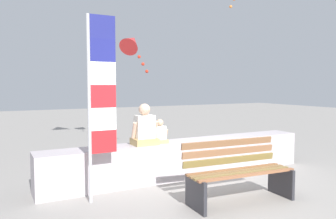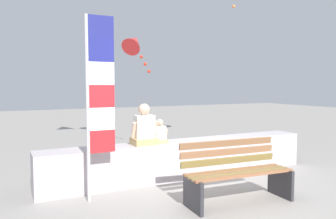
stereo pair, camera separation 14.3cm
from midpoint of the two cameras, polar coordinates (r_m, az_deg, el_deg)
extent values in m
plane|color=gray|center=(5.59, 7.24, -13.70)|extent=(40.00, 40.00, 0.00)
cube|color=#B9AFB4|center=(6.30, 2.05, -8.43)|extent=(5.30, 0.55, 0.68)
cube|color=#965E3D|center=(4.88, 12.86, -10.93)|extent=(1.63, 0.18, 0.03)
cube|color=olive|center=(4.97, 12.07, -10.65)|extent=(1.63, 0.18, 0.03)
cube|color=olive|center=(5.05, 11.31, -10.38)|extent=(1.63, 0.18, 0.03)
cube|color=#905D3A|center=(5.14, 10.57, -10.11)|extent=(1.63, 0.18, 0.03)
cube|color=olive|center=(5.20, 9.91, -8.58)|extent=(1.63, 0.16, 0.10)
cube|color=#956646|center=(5.19, 9.79, -7.13)|extent=(1.63, 0.16, 0.10)
cube|color=#895E3E|center=(5.19, 9.67, -5.68)|extent=(1.63, 0.16, 0.10)
cube|color=#2D2D33|center=(4.69, 3.89, -14.34)|extent=(0.09, 0.53, 0.45)
cube|color=#2D2D33|center=(5.53, 18.15, -11.64)|extent=(0.09, 0.53, 0.45)
cube|color=tan|center=(5.83, -4.76, -5.51)|extent=(0.42, 0.35, 0.12)
cube|color=white|center=(5.79, -4.77, -2.97)|extent=(0.33, 0.21, 0.40)
cylinder|color=#D6AB8E|center=(5.71, -6.56, -3.59)|extent=(0.07, 0.16, 0.29)
cylinder|color=#D6AB8E|center=(5.87, -2.88, -3.35)|extent=(0.07, 0.16, 0.29)
sphere|color=#D6AB8E|center=(5.76, -4.79, 0.02)|extent=(0.20, 0.20, 0.20)
cube|color=tan|center=(5.96, -2.09, -5.51)|extent=(0.26, 0.21, 0.07)
cube|color=white|center=(5.94, -2.09, -4.01)|extent=(0.20, 0.13, 0.24)
cylinder|color=#DAAD8A|center=(5.88, -3.11, -4.39)|extent=(0.04, 0.10, 0.18)
cylinder|color=#DAAD8A|center=(5.98, -0.98, -4.23)|extent=(0.04, 0.10, 0.18)
sphere|color=#DAAD8A|center=(5.91, -2.09, -2.26)|extent=(0.12, 0.12, 0.12)
cylinder|color=#B7B7BC|center=(4.90, -14.21, -0.07)|extent=(0.05, 0.05, 2.72)
cube|color=red|center=(5.01, -11.73, -5.43)|extent=(0.38, 0.02, 0.33)
cube|color=white|center=(4.96, -11.79, -1.62)|extent=(0.38, 0.02, 0.33)
cube|color=red|center=(4.94, -11.85, 2.24)|extent=(0.38, 0.02, 0.33)
cube|color=white|center=(4.94, -11.91, 6.11)|extent=(0.38, 0.02, 0.33)
cube|color=navy|center=(4.96, -11.97, 9.97)|extent=(0.38, 0.02, 0.33)
cube|color=navy|center=(5.01, -12.03, 13.77)|extent=(0.38, 0.02, 0.33)
cone|color=red|center=(8.41, -6.81, 11.42)|extent=(0.80, 0.81, 0.66)
sphere|color=red|center=(8.35, -6.15, 10.24)|extent=(0.08, 0.08, 0.08)
sphere|color=red|center=(8.30, -5.49, 9.03)|extent=(0.08, 0.08, 0.08)
sphere|color=red|center=(8.25, -4.83, 7.81)|extent=(0.08, 0.08, 0.08)
sphere|color=red|center=(8.21, -4.16, 6.58)|extent=(0.08, 0.08, 0.08)
sphere|color=orange|center=(9.35, 10.30, 17.02)|extent=(0.08, 0.08, 0.08)
camera|label=1|loc=(0.07, -90.68, -0.05)|focal=35.41mm
camera|label=2|loc=(0.07, 89.32, 0.05)|focal=35.41mm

